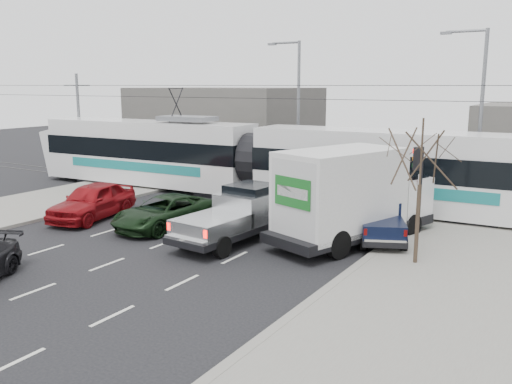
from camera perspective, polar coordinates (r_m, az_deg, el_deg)
The scene contains 16 objects.
ground at distance 20.96m, azimuth -6.15°, elevation -6.13°, with size 120.00×120.00×0.00m, color black.
sidewalk_right at distance 17.24m, azimuth 18.67°, elevation -10.29°, with size 6.00×60.00×0.15m, color gray.
sidewalk_left at distance 29.64m, azimuth -24.85°, elevation -1.82°, with size 6.00×60.00×0.15m, color gray.
rails at distance 29.23m, azimuth 5.92°, elevation -1.13°, with size 60.00×1.60×0.03m, color #33302D.
building_left at distance 46.15m, azimuth -3.26°, elevation 7.17°, with size 14.00×10.00×6.00m, color #615C58.
bare_tree at distance 19.02m, azimuth 16.99°, elevation 3.38°, with size 2.40×2.40×5.00m.
traffic_signal at distance 23.28m, azimuth 16.70°, elevation 2.13°, with size 0.44×0.44×3.60m.
street_lamp_near at distance 30.20m, azimuth 22.30°, elevation 8.27°, with size 2.38×0.25×9.00m.
street_lamp_far at distance 35.82m, azimuth 4.22°, elevation 9.39°, with size 2.38×0.25×9.00m.
catenary at distance 28.66m, azimuth 6.08°, elevation 6.45°, with size 60.00×0.20×7.00m.
tram at distance 30.06m, azimuth -0.09°, elevation 3.39°, with size 29.62×4.57×6.02m.
silver_pickup at distance 22.02m, azimuth -1.70°, elevation -2.30°, with size 2.53×6.14×2.18m.
box_truck at distance 21.82m, azimuth 10.02°, elevation -0.47°, with size 4.87×8.01×3.79m.
navy_pickup at distance 22.62m, azimuth 12.86°, elevation -2.62°, with size 3.31×4.72×1.88m.
green_car at distance 24.27m, azimuth -9.56°, elevation -2.10°, with size 2.33×5.06×1.41m, color black.
red_car at distance 26.67m, azimuth -16.84°, elevation -0.90°, with size 2.01×5.00×1.71m, color maroon.
Camera 1 is at (12.34, -15.76, 6.21)m, focal length 38.00 mm.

